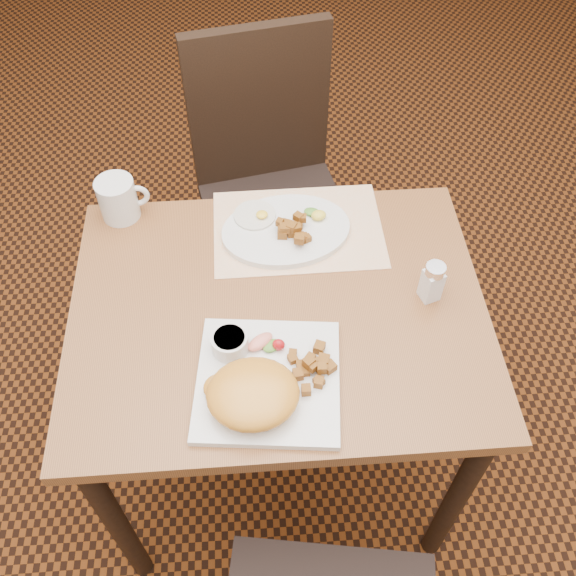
# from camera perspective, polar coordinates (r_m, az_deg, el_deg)

# --- Properties ---
(ground) EXTENTS (8.00, 8.00, 0.00)m
(ground) POSITION_cam_1_polar(r_m,az_deg,el_deg) (2.03, -0.60, -14.52)
(ground) COLOR black
(ground) RESTS_ON ground
(table) EXTENTS (0.90, 0.70, 0.75)m
(table) POSITION_cam_1_polar(r_m,az_deg,el_deg) (1.47, -0.81, -4.35)
(table) COLOR brown
(table) RESTS_ON ground
(chair_far) EXTENTS (0.49, 0.50, 0.97)m
(chair_far) POSITION_cam_1_polar(r_m,az_deg,el_deg) (1.98, -1.66, 9.77)
(chair_far) COLOR black
(chair_far) RESTS_ON ground
(placemat) EXTENTS (0.40, 0.28, 0.00)m
(placemat) POSITION_cam_1_polar(r_m,az_deg,el_deg) (1.53, 0.90, 5.25)
(placemat) COLOR white
(placemat) RESTS_ON table
(plate_square) EXTENTS (0.31, 0.31, 0.02)m
(plate_square) POSITION_cam_1_polar(r_m,az_deg,el_deg) (1.28, -1.79, -8.22)
(plate_square) COLOR silver
(plate_square) RESTS_ON table
(plate_oval) EXTENTS (0.33, 0.27, 0.02)m
(plate_oval) POSITION_cam_1_polar(r_m,az_deg,el_deg) (1.52, -0.18, 5.14)
(plate_oval) COLOR silver
(plate_oval) RESTS_ON placemat
(hollandaise_mound) EXTENTS (0.18, 0.16, 0.07)m
(hollandaise_mound) POSITION_cam_1_polar(r_m,az_deg,el_deg) (1.22, -3.22, -9.40)
(hollandaise_mound) COLOR orange
(hollandaise_mound) RESTS_ON plate_square
(ramekin) EXTENTS (0.08, 0.08, 0.04)m
(ramekin) POSITION_cam_1_polar(r_m,az_deg,el_deg) (1.29, -5.22, -4.80)
(ramekin) COLOR silver
(ramekin) RESTS_ON plate_square
(garnish_sq) EXTENTS (0.08, 0.06, 0.03)m
(garnish_sq) POSITION_cam_1_polar(r_m,az_deg,el_deg) (1.30, -1.89, -4.93)
(garnish_sq) COLOR #387223
(garnish_sq) RESTS_ON plate_square
(fried_egg) EXTENTS (0.10, 0.10, 0.02)m
(fried_egg) POSITION_cam_1_polar(r_m,az_deg,el_deg) (1.54, -2.89, 6.50)
(fried_egg) COLOR white
(fried_egg) RESTS_ON plate_oval
(garnish_ov) EXTENTS (0.06, 0.05, 0.02)m
(garnish_ov) POSITION_cam_1_polar(r_m,az_deg,el_deg) (1.53, 2.51, 6.59)
(garnish_ov) COLOR #387223
(garnish_ov) RESTS_ON plate_oval
(salt_shaker) EXTENTS (0.05, 0.05, 0.10)m
(salt_shaker) POSITION_cam_1_polar(r_m,az_deg,el_deg) (1.40, 12.70, 0.58)
(salt_shaker) COLOR white
(salt_shaker) RESTS_ON table
(coffee_mug) EXTENTS (0.12, 0.09, 0.10)m
(coffee_mug) POSITION_cam_1_polar(r_m,az_deg,el_deg) (1.59, -14.81, 7.67)
(coffee_mug) COLOR silver
(coffee_mug) RESTS_ON table
(home_fries_sq) EXTENTS (0.10, 0.12, 0.04)m
(home_fries_sq) POSITION_cam_1_polar(r_m,az_deg,el_deg) (1.27, 2.22, -6.95)
(home_fries_sq) COLOR brown
(home_fries_sq) RESTS_ON plate_square
(home_fries_ov) EXTENTS (0.08, 0.10, 0.04)m
(home_fries_ov) POSITION_cam_1_polar(r_m,az_deg,el_deg) (1.49, 0.46, 5.16)
(home_fries_ov) COLOR brown
(home_fries_ov) RESTS_ON plate_oval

